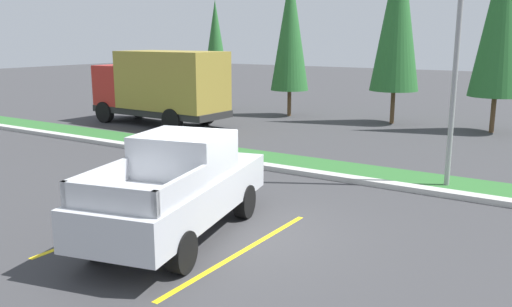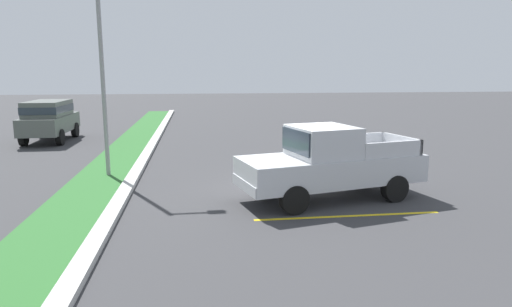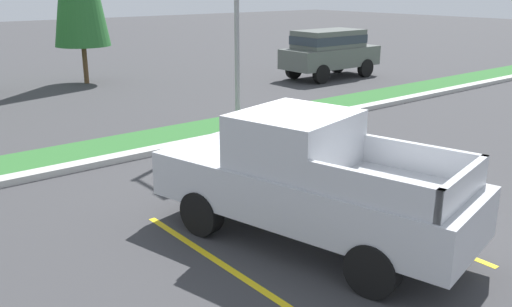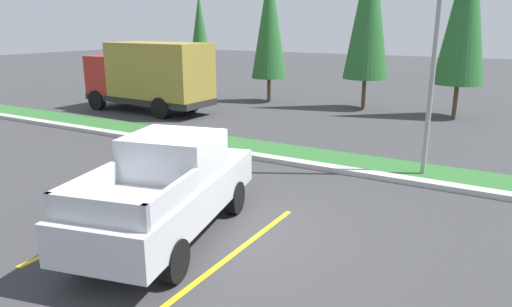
# 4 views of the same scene
# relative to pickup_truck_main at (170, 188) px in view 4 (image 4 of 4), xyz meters

# --- Properties ---
(ground_plane) EXTENTS (120.00, 120.00, 0.00)m
(ground_plane) POSITION_rel_pickup_truck_main_xyz_m (0.66, 0.85, -1.04)
(ground_plane) COLOR #38383A
(parking_line_near) EXTENTS (0.12, 4.80, 0.01)m
(parking_line_near) POSITION_rel_pickup_truck_main_xyz_m (-1.54, -0.05, -1.04)
(parking_line_near) COLOR yellow
(parking_line_near) RESTS_ON ground
(parking_line_far) EXTENTS (0.12, 4.80, 0.01)m
(parking_line_far) POSITION_rel_pickup_truck_main_xyz_m (1.56, -0.05, -1.04)
(parking_line_far) COLOR yellow
(parking_line_far) RESTS_ON ground
(curb_strip) EXTENTS (56.00, 0.40, 0.15)m
(curb_strip) POSITION_rel_pickup_truck_main_xyz_m (0.66, 5.85, -0.97)
(curb_strip) COLOR #B2B2AD
(curb_strip) RESTS_ON ground
(grass_median) EXTENTS (56.00, 1.80, 0.06)m
(grass_median) POSITION_rel_pickup_truck_main_xyz_m (0.66, 6.95, -1.01)
(grass_median) COLOR #2D662D
(grass_median) RESTS_ON ground
(pickup_truck_main) EXTENTS (3.05, 5.52, 2.10)m
(pickup_truck_main) POSITION_rel_pickup_truck_main_xyz_m (0.00, 0.00, 0.00)
(pickup_truck_main) COLOR black
(pickup_truck_main) RESTS_ON ground
(cargo_truck_distant) EXTENTS (6.87, 2.68, 3.40)m
(cargo_truck_distant) POSITION_rel_pickup_truck_main_xyz_m (-10.13, 10.56, 0.81)
(cargo_truck_distant) COLOR black
(cargo_truck_distant) RESTS_ON ground
(street_light) EXTENTS (0.24, 1.49, 7.31)m
(street_light) POSITION_rel_pickup_truck_main_xyz_m (3.72, 6.60, 3.17)
(street_light) COLOR gray
(street_light) RESTS_ON ground
(cypress_tree_leftmost) EXTENTS (1.56, 1.56, 6.01)m
(cypress_tree_leftmost) POSITION_rel_pickup_truck_main_xyz_m (-11.20, 16.18, 2.49)
(cypress_tree_leftmost) COLOR brown
(cypress_tree_leftmost) RESTS_ON ground
(cypress_tree_left_inner) EXTENTS (1.94, 1.94, 7.45)m
(cypress_tree_left_inner) POSITION_rel_pickup_truck_main_xyz_m (-6.58, 16.31, 3.35)
(cypress_tree_left_inner) COLOR brown
(cypress_tree_left_inner) RESTS_ON ground
(cypress_tree_center) EXTENTS (2.25, 2.25, 8.67)m
(cypress_tree_center) POSITION_rel_pickup_truck_main_xyz_m (-1.23, 16.76, 4.07)
(cypress_tree_center) COLOR brown
(cypress_tree_center) RESTS_ON ground
(cypress_tree_right_inner) EXTENTS (2.25, 2.25, 8.64)m
(cypress_tree_right_inner) POSITION_rel_pickup_truck_main_xyz_m (3.21, 16.65, 4.05)
(cypress_tree_right_inner) COLOR brown
(cypress_tree_right_inner) RESTS_ON ground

